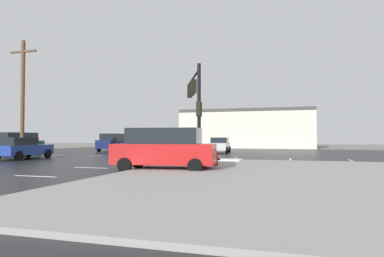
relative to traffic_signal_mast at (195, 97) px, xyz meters
The scene contains 15 objects.
ground_plane 7.02m from the traffic_signal_mast, 135.14° to the left, with size 120.00×120.00×0.00m, color slate.
road_asphalt 7.01m from the traffic_signal_mast, 135.14° to the left, with size 44.00×44.00×0.02m, color black.
sidewalk_corner 12.17m from the traffic_signal_mast, 45.07° to the right, with size 18.00×18.00×0.14m, color gray.
snow_strip_curbside 4.26m from the traffic_signal_mast, ahead, with size 4.00×1.60×0.06m, color white.
lane_markings 5.67m from the traffic_signal_mast, 137.08° to the left, with size 36.15×36.15×0.01m.
traffic_signal_mast is the anchor object (origin of this frame).
fire_hydrant 6.19m from the traffic_signal_mast, 61.84° to the right, with size 0.48×0.26×0.79m.
strip_building_background 31.91m from the traffic_signal_mast, 90.76° to the left, with size 20.05×8.00×5.92m.
suv_navy 19.66m from the traffic_signal_mast, 134.95° to the left, with size 2.24×4.87×2.03m.
sedan_blue 13.28m from the traffic_signal_mast, behind, with size 2.19×4.60×1.58m.
sedan_black 19.50m from the traffic_signal_mast, 118.23° to the left, with size 2.24×4.62×1.58m.
suv_green 18.46m from the traffic_signal_mast, 169.10° to the left, with size 2.39×4.92×2.03m.
suv_red 7.20m from the traffic_signal_mast, 87.44° to the right, with size 4.99×2.60×2.03m.
sedan_silver 13.02m from the traffic_signal_mast, 94.20° to the left, with size 2.33×4.65×1.58m.
utility_pole_mid 12.53m from the traffic_signal_mast, behind, with size 2.20×0.28×8.60m.
Camera 1 is at (9.99, -25.47, 1.61)m, focal length 31.57 mm.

